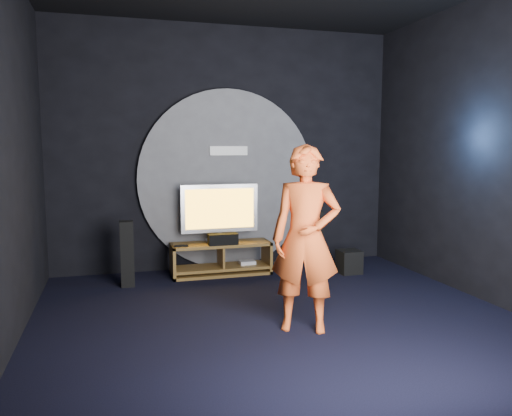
{
  "coord_description": "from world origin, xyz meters",
  "views": [
    {
      "loc": [
        -1.6,
        -4.65,
        1.79
      ],
      "look_at": [
        0.03,
        1.05,
        1.05
      ],
      "focal_mm": 35.0,
      "sensor_mm": 36.0,
      "label": 1
    }
  ],
  "objects_px": {
    "tower_speaker_left": "(127,254)",
    "subwoofer": "(349,262)",
    "tv": "(220,211)",
    "tower_speaker_right": "(316,239)",
    "player": "(306,239)",
    "media_console": "(222,261)"
  },
  "relations": [
    {
      "from": "media_console",
      "to": "tower_speaker_right",
      "type": "bearing_deg",
      "value": 1.0
    },
    {
      "from": "tower_speaker_left",
      "to": "media_console",
      "type": "bearing_deg",
      "value": 11.0
    },
    {
      "from": "tower_speaker_left",
      "to": "player",
      "type": "bearing_deg",
      "value": -51.46
    },
    {
      "from": "tower_speaker_left",
      "to": "subwoofer",
      "type": "height_order",
      "value": "tower_speaker_left"
    },
    {
      "from": "tower_speaker_left",
      "to": "player",
      "type": "distance_m",
      "value": 2.66
    },
    {
      "from": "tv",
      "to": "subwoofer",
      "type": "bearing_deg",
      "value": -15.74
    },
    {
      "from": "media_console",
      "to": "tower_speaker_left",
      "type": "height_order",
      "value": "tower_speaker_left"
    },
    {
      "from": "media_console",
      "to": "tower_speaker_left",
      "type": "relative_size",
      "value": 1.64
    },
    {
      "from": "tower_speaker_left",
      "to": "tower_speaker_right",
      "type": "distance_m",
      "value": 2.73
    },
    {
      "from": "tower_speaker_right",
      "to": "subwoofer",
      "type": "bearing_deg",
      "value": -54.74
    },
    {
      "from": "tv",
      "to": "subwoofer",
      "type": "xyz_separation_m",
      "value": [
        1.76,
        -0.5,
        -0.73
      ]
    },
    {
      "from": "tv",
      "to": "tower_speaker_right",
      "type": "distance_m",
      "value": 1.51
    },
    {
      "from": "tower_speaker_left",
      "to": "tv",
      "type": "bearing_deg",
      "value": 13.94
    },
    {
      "from": "media_console",
      "to": "player",
      "type": "distance_m",
      "value": 2.42
    },
    {
      "from": "tv",
      "to": "player",
      "type": "height_order",
      "value": "player"
    },
    {
      "from": "tv",
      "to": "tower_speaker_right",
      "type": "relative_size",
      "value": 1.28
    },
    {
      "from": "media_console",
      "to": "tower_speaker_right",
      "type": "distance_m",
      "value": 1.45
    },
    {
      "from": "subwoofer",
      "to": "player",
      "type": "height_order",
      "value": "player"
    },
    {
      "from": "tower_speaker_right",
      "to": "subwoofer",
      "type": "height_order",
      "value": "tower_speaker_right"
    },
    {
      "from": "tower_speaker_right",
      "to": "player",
      "type": "bearing_deg",
      "value": -115.09
    },
    {
      "from": "subwoofer",
      "to": "media_console",
      "type": "bearing_deg",
      "value": 166.25
    },
    {
      "from": "tower_speaker_right",
      "to": "tower_speaker_left",
      "type": "bearing_deg",
      "value": -174.23
    }
  ]
}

